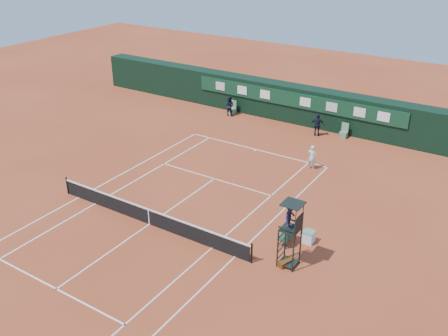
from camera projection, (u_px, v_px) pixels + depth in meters
The scene contains 14 objects.
ground at pixel (150, 224), 27.18m from camera, with size 90.00×90.00×0.00m, color #A94728.
court_lines at pixel (149, 224), 27.18m from camera, with size 11.05×23.85×0.01m.
tennis_net at pixel (149, 216), 26.96m from camera, with size 12.90×0.10×1.10m.
back_wall at pixel (298, 104), 40.69m from camera, with size 40.00×1.65×3.00m.
linesman_chair_left at pixel (232, 110), 42.93m from camera, with size 0.55×0.50×1.15m.
linesman_chair_right at pixel (344, 134), 38.09m from camera, with size 0.55×0.50×1.15m.
umpire_chair at pixel (291, 221), 22.87m from camera, with size 0.96×0.95×3.42m.
player_bench at pixel (289, 233), 25.30m from camera, with size 0.56×1.20×1.10m.
tennis_bag at pixel (285, 263), 23.85m from camera, with size 0.33×0.77×0.29m, color black.
cooler at pixel (309, 237), 25.51m from camera, with size 0.57×0.57×0.65m.
tennis_ball at pixel (233, 181), 31.67m from camera, with size 0.07×0.07×0.07m, color yellow.
player at pixel (312, 157), 33.01m from camera, with size 0.61×0.40×1.68m, color silver.
ball_kid_left at pixel (229, 106), 42.29m from camera, with size 0.84×0.65×1.72m, color black.
ball_kid_right at pixel (318, 125), 38.18m from camera, with size 1.05×0.44×1.79m, color black.
Camera 1 is at (15.87, -17.23, 14.71)m, focal length 40.00 mm.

